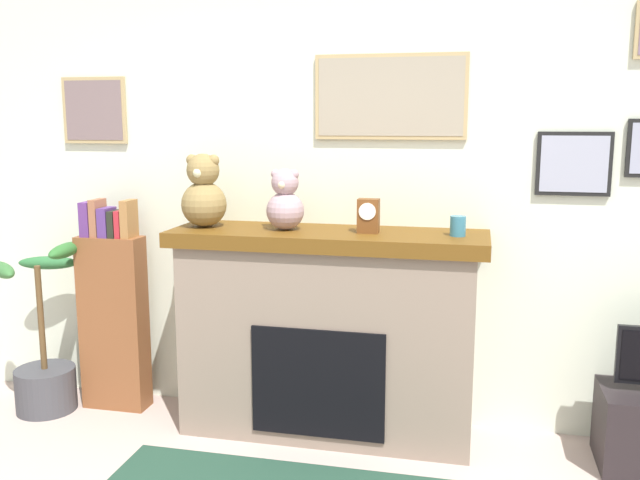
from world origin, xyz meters
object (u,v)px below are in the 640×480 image
potted_plant (45,362)px  candle_jar (458,226)px  mantel_clock (368,216)px  teddy_bear_grey (204,194)px  bookshelf (113,313)px  fireplace (328,332)px  teddy_bear_cream (285,202)px

potted_plant → candle_jar: size_ratio=9.89×
mantel_clock → teddy_bear_grey: bearing=180.0°
candle_jar → bookshelf: bearing=178.2°
bookshelf → mantel_clock: size_ratio=7.08×
fireplace → mantel_clock: bearing=-4.9°
bookshelf → teddy_bear_cream: bearing=-3.3°
mantel_clock → teddy_bear_grey: size_ratio=0.44×
mantel_clock → fireplace: bearing=175.1°
potted_plant → candle_jar: candle_jar is taller
mantel_clock → teddy_bear_grey: teddy_bear_grey is taller
bookshelf → potted_plant: (-0.39, -0.15, -0.29)m
bookshelf → candle_jar: bookshelf is taller
bookshelf → potted_plant: bookshelf is taller
fireplace → candle_jar: 0.92m
potted_plant → teddy_bear_cream: bearing=3.2°
candle_jar → mantel_clock: (-0.46, -0.00, 0.04)m
potted_plant → teddy_bear_grey: (1.02, 0.08, 1.02)m
bookshelf → candle_jar: bearing=-1.8°
fireplace → bookshelf: bookshelf is taller
fireplace → mantel_clock: (0.22, -0.02, 0.66)m
potted_plant → teddy_bear_grey: bearing=4.7°
candle_jar → teddy_bear_cream: (-0.92, -0.00, 0.10)m
teddy_bear_cream → mantel_clock: bearing=-0.1°
fireplace → candle_jar: (0.69, -0.02, 0.62)m
bookshelf → teddy_bear_grey: bearing=-5.8°
bookshelf → candle_jar: 2.10m
teddy_bear_grey → bookshelf: bearing=174.2°
fireplace → potted_plant: fireplace is taller
bookshelf → teddy_bear_grey: teddy_bear_grey is taller
fireplace → bookshelf: (-1.33, 0.05, 0.01)m
potted_plant → candle_jar: (2.40, 0.08, 0.89)m
fireplace → teddy_bear_cream: size_ratio=5.14×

